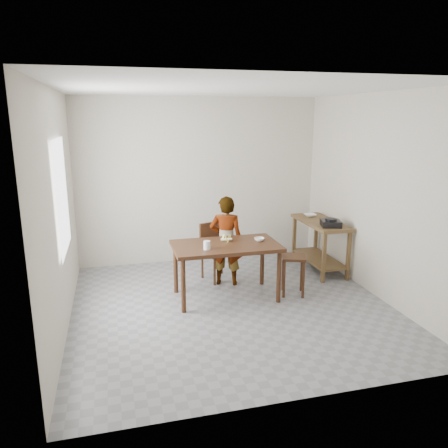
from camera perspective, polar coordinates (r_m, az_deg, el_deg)
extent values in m
cube|color=slate|center=(5.76, 1.01, -10.84)|extent=(4.00, 4.00, 0.04)
cube|color=white|center=(5.24, 1.14, 17.50)|extent=(4.00, 4.00, 0.04)
cube|color=beige|center=(7.27, -3.20, 5.66)|extent=(4.00, 0.04, 2.70)
cube|color=beige|center=(3.49, 9.99, -3.68)|extent=(4.00, 0.04, 2.70)
cube|color=beige|center=(5.18, -20.99, 1.39)|extent=(0.04, 4.00, 2.70)
cube|color=beige|center=(6.18, 19.47, 3.41)|extent=(0.04, 4.00, 2.70)
cube|color=silver|center=(5.35, -20.37, 3.44)|extent=(0.02, 1.10, 1.30)
imported|color=white|center=(6.26, 0.27, -2.21)|extent=(0.55, 0.46, 1.30)
cylinder|color=white|center=(5.53, -2.25, -2.79)|extent=(0.10, 0.10, 0.11)
imported|color=white|center=(5.93, 4.63, -2.00)|extent=(0.16, 0.16, 0.04)
imported|color=white|center=(7.22, 11.15, 1.12)|extent=(0.20, 0.20, 0.05)
cube|color=black|center=(6.66, 13.77, 0.08)|extent=(0.34, 0.34, 0.09)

